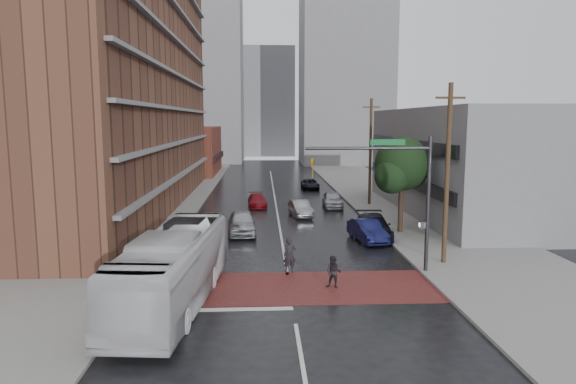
{
  "coord_description": "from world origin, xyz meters",
  "views": [
    {
      "loc": [
        -1.28,
        -23.33,
        8.02
      ],
      "look_at": [
        0.34,
        8.76,
        3.5
      ],
      "focal_mm": 32.0,
      "sensor_mm": 36.0,
      "label": 1
    }
  ],
  "objects": [
    {
      "name": "car_travel_b",
      "position": [
        1.9,
        18.92,
        0.67
      ],
      "size": [
        2.0,
        4.21,
        1.33
      ],
      "primitive_type": "imported",
      "rotation": [
        0.0,
        0.0,
        0.15
      ],
      "color": "#929599",
      "rests_on": "ground"
    },
    {
      "name": "storefront_west",
      "position": [
        -12.0,
        54.0,
        3.5
      ],
      "size": [
        8.0,
        16.0,
        7.0
      ],
      "primitive_type": "cube",
      "color": "maroon",
      "rests_on": "ground"
    },
    {
      "name": "sidewalk_west",
      "position": [
        -11.5,
        25.0,
        0.07
      ],
      "size": [
        9.0,
        90.0,
        0.15
      ],
      "primitive_type": "cube",
      "color": "gray",
      "rests_on": "ground"
    },
    {
      "name": "car_travel_a",
      "position": [
        -2.76,
        12.4,
        0.83
      ],
      "size": [
        2.23,
        4.96,
        1.65
      ],
      "primitive_type": "imported",
      "rotation": [
        0.0,
        0.0,
        0.06
      ],
      "color": "#A7AAAF",
      "rests_on": "ground"
    },
    {
      "name": "ground",
      "position": [
        0.0,
        0.0,
        0.0
      ],
      "size": [
        160.0,
        160.0,
        0.0
      ],
      "primitive_type": "plane",
      "color": "black",
      "rests_on": "ground"
    },
    {
      "name": "street_tree",
      "position": [
        8.52,
        12.03,
        4.73
      ],
      "size": [
        4.2,
        4.1,
        6.9
      ],
      "color": "#332319",
      "rests_on": "ground"
    },
    {
      "name": "building_east",
      "position": [
        16.5,
        20.0,
        4.5
      ],
      "size": [
        11.0,
        26.0,
        9.0
      ],
      "primitive_type": "cube",
      "color": "gray",
      "rests_on": "ground"
    },
    {
      "name": "pedestrian_a",
      "position": [
        0.14,
        3.0,
        0.93
      ],
      "size": [
        0.73,
        0.54,
        1.86
      ],
      "primitive_type": "imported",
      "rotation": [
        0.0,
        0.0,
        0.14
      ],
      "color": "black",
      "rests_on": "ground"
    },
    {
      "name": "car_travel_c",
      "position": [
        -1.75,
        23.84,
        0.59
      ],
      "size": [
        1.95,
        4.21,
        1.19
      ],
      "primitive_type": "imported",
      "rotation": [
        0.0,
        0.0,
        0.07
      ],
      "color": "maroon",
      "rests_on": "ground"
    },
    {
      "name": "utility_pole_far",
      "position": [
        8.8,
        24.0,
        5.14
      ],
      "size": [
        1.6,
        0.26,
        10.0
      ],
      "color": "#473321",
      "rests_on": "ground"
    },
    {
      "name": "distant_tower_east",
      "position": [
        14.0,
        72.0,
        18.0
      ],
      "size": [
        16.0,
        14.0,
        36.0
      ],
      "primitive_type": "cube",
      "color": "gray",
      "rests_on": "ground"
    },
    {
      "name": "car_parked_mid",
      "position": [
        6.3,
        10.76,
        0.78
      ],
      "size": [
        2.61,
        5.53,
        1.56
      ],
      "primitive_type": "imported",
      "rotation": [
        0.0,
        0.0,
        -0.08
      ],
      "color": "black",
      "rests_on": "ground"
    },
    {
      "name": "distant_tower_center",
      "position": [
        0.0,
        95.0,
        12.0
      ],
      "size": [
        12.0,
        10.0,
        24.0
      ],
      "primitive_type": "cube",
      "color": "gray",
      "rests_on": "ground"
    },
    {
      "name": "transit_bus",
      "position": [
        -5.16,
        -1.49,
        1.63
      ],
      "size": [
        3.85,
        11.94,
        3.27
      ],
      "primitive_type": "imported",
      "rotation": [
        0.0,
        0.0,
        -0.1
      ],
      "color": "silver",
      "rests_on": "ground"
    },
    {
      "name": "distant_tower_west",
      "position": [
        -14.0,
        78.0,
        16.0
      ],
      "size": [
        18.0,
        16.0,
        32.0
      ],
      "primitive_type": "cube",
      "color": "gray",
      "rests_on": "ground"
    },
    {
      "name": "sidewalk_east",
      "position": [
        11.5,
        25.0,
        0.07
      ],
      "size": [
        9.0,
        90.0,
        0.15
      ],
      "primitive_type": "cube",
      "color": "gray",
      "rests_on": "ground"
    },
    {
      "name": "pedestrian_b",
      "position": [
        2.1,
        0.3,
        0.79
      ],
      "size": [
        0.95,
        0.86,
        1.58
      ],
      "primitive_type": "imported",
      "rotation": [
        0.0,
        0.0,
        -0.43
      ],
      "color": "black",
      "rests_on": "ground"
    },
    {
      "name": "apartment_block",
      "position": [
        -14.0,
        24.0,
        14.0
      ],
      "size": [
        10.0,
        44.0,
        28.0
      ],
      "primitive_type": "cube",
      "color": "brown",
      "rests_on": "ground"
    },
    {
      "name": "crosswalk",
      "position": [
        0.0,
        0.5,
        0.01
      ],
      "size": [
        14.0,
        5.0,
        0.02
      ],
      "primitive_type": "cube",
      "color": "maroon",
      "rests_on": "ground"
    },
    {
      "name": "utility_pole_near",
      "position": [
        8.8,
        4.0,
        5.14
      ],
      "size": [
        1.6,
        0.26,
        10.0
      ],
      "color": "#473321",
      "rests_on": "ground"
    },
    {
      "name": "car_parked_near",
      "position": [
        5.68,
        9.77,
        0.72
      ],
      "size": [
        2.15,
        4.55,
        1.44
      ],
      "primitive_type": "imported",
      "rotation": [
        0.0,
        0.0,
        0.15
      ],
      "color": "#121440",
      "rests_on": "ground"
    },
    {
      "name": "car_parked_far",
      "position": [
        5.2,
        23.24,
        0.75
      ],
      "size": [
        2.0,
        4.47,
        1.49
      ],
      "primitive_type": "imported",
      "rotation": [
        0.0,
        0.0,
        -0.05
      ],
      "color": "#9B9EA2",
      "rests_on": "ground"
    },
    {
      "name": "suv_travel",
      "position": [
        4.31,
        35.98,
        0.58
      ],
      "size": [
        1.98,
        4.22,
        1.17
      ],
      "primitive_type": "imported",
      "rotation": [
        0.0,
        0.0,
        0.01
      ],
      "color": "black",
      "rests_on": "ground"
    },
    {
      "name": "signal_mast",
      "position": [
        5.85,
        2.5,
        4.73
      ],
      "size": [
        6.5,
        0.3,
        7.2
      ],
      "color": "#2D2D33",
      "rests_on": "ground"
    }
  ]
}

